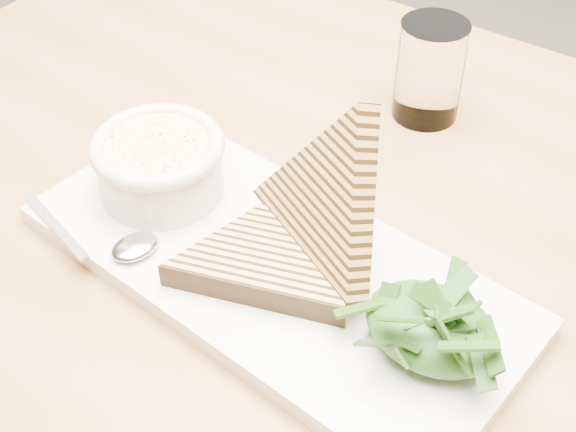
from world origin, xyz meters
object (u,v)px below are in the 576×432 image
Objects in this scene: table_top at (408,319)px; soup_bowl at (161,172)px; glass_near at (430,71)px; platter at (273,267)px.

soup_bowl reaches higher than table_top.
glass_near is (0.11, 0.26, 0.01)m from soup_bowl.
glass_near reaches higher than table_top.
platter is (-0.10, -0.04, 0.03)m from table_top.
platter is at bearing -157.79° from table_top.
table_top is 12.58× the size of glass_near.
table_top is at bearing 8.48° from soup_bowl.
glass_near is at bearing 118.29° from table_top.
glass_near reaches higher than soup_bowl.
table_top is 0.24m from soup_bowl.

